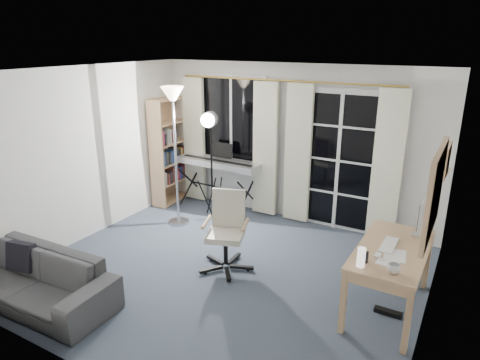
% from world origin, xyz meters
% --- Properties ---
extents(floor, '(4.50, 4.00, 0.02)m').
position_xyz_m(floor, '(0.00, 0.00, -0.01)').
color(floor, '#3A4555').
rests_on(floor, ground).
extents(window, '(1.20, 0.08, 1.40)m').
position_xyz_m(window, '(-1.05, 1.97, 1.50)').
color(window, white).
rests_on(window, floor).
extents(french_door, '(1.32, 0.09, 2.11)m').
position_xyz_m(french_door, '(0.75, 1.97, 1.03)').
color(french_door, white).
rests_on(french_door, floor).
extents(curtains, '(3.60, 0.07, 2.13)m').
position_xyz_m(curtains, '(-0.14, 1.88, 1.09)').
color(curtains, gold).
rests_on(curtains, floor).
extents(bookshelf, '(0.32, 0.85, 1.81)m').
position_xyz_m(bookshelf, '(-2.12, 1.64, 0.86)').
color(bookshelf, tan).
rests_on(bookshelf, floor).
extents(torchiere_lamp, '(0.40, 0.40, 2.09)m').
position_xyz_m(torchiere_lamp, '(-1.40, 0.91, 1.68)').
color(torchiere_lamp, '#B2B2B7').
rests_on(torchiere_lamp, floor).
extents(keyboard_piano, '(1.45, 0.72, 1.04)m').
position_xyz_m(keyboard_piano, '(-1.15, 1.70, 0.79)').
color(keyboard_piano, black).
rests_on(keyboard_piano, floor).
extents(studio_light, '(0.36, 0.37, 1.75)m').
position_xyz_m(studio_light, '(-1.03, 1.28, 1.40)').
color(studio_light, black).
rests_on(studio_light, floor).
extents(office_chair, '(0.68, 0.65, 0.98)m').
position_xyz_m(office_chair, '(-0.06, 0.18, 0.58)').
color(office_chair, black).
rests_on(office_chair, floor).
extents(desk, '(0.67, 1.32, 0.71)m').
position_xyz_m(desk, '(1.88, 0.22, 0.62)').
color(desk, tan).
rests_on(desk, floor).
extents(monitor, '(0.17, 0.51, 0.44)m').
position_xyz_m(monitor, '(2.08, 0.67, 0.97)').
color(monitor, silver).
rests_on(monitor, desk).
extents(desk_clutter, '(0.42, 0.80, 0.90)m').
position_xyz_m(desk_clutter, '(1.82, -0.00, 0.55)').
color(desk_clutter, white).
rests_on(desk_clutter, desk).
extents(mug, '(0.12, 0.09, 0.12)m').
position_xyz_m(mug, '(1.98, -0.28, 0.76)').
color(mug, silver).
rests_on(mug, desk).
extents(wall_mirror, '(0.04, 0.94, 0.74)m').
position_xyz_m(wall_mirror, '(2.22, -0.35, 1.55)').
color(wall_mirror, tan).
rests_on(wall_mirror, floor).
extents(framed_print, '(0.03, 0.42, 0.32)m').
position_xyz_m(framed_print, '(2.23, 0.55, 1.60)').
color(framed_print, tan).
rests_on(framed_print, floor).
extents(wall_shelf, '(0.16, 0.30, 0.18)m').
position_xyz_m(wall_shelf, '(2.16, 1.05, 1.41)').
color(wall_shelf, tan).
rests_on(wall_shelf, floor).
extents(sofa, '(1.91, 0.62, 0.74)m').
position_xyz_m(sofa, '(-1.47, -1.55, 0.37)').
color(sofa, '#343437').
rests_on(sofa, floor).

